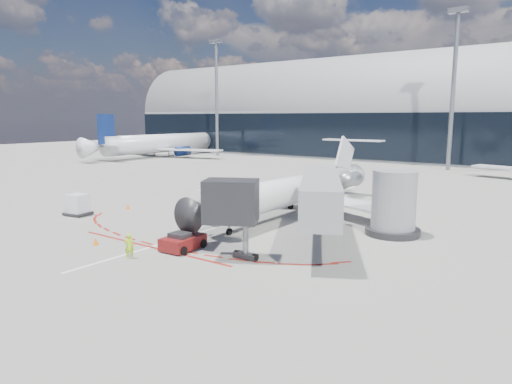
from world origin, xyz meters
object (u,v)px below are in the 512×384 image
Objects in this scene: regional_jet at (297,189)px; ramp_worker at (129,246)px; uld_container at (77,205)px; pushback_tug at (183,242)px.

regional_jet is 16.83× the size of ramp_worker.
pushback_tug is at bearing -17.20° from uld_container.
ramp_worker reaches higher than pushback_tug.
uld_container is (-15.28, -12.23, -1.29)m from regional_jet.
uld_container is (-15.14, 2.16, 0.42)m from pushback_tug.
regional_jet is 19.61m from uld_container.
pushback_tug is 3.57m from ramp_worker.
ramp_worker is 14.87m from uld_container.
regional_jet is 11.70× the size of uld_container.
regional_jet is 5.79× the size of pushback_tug.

